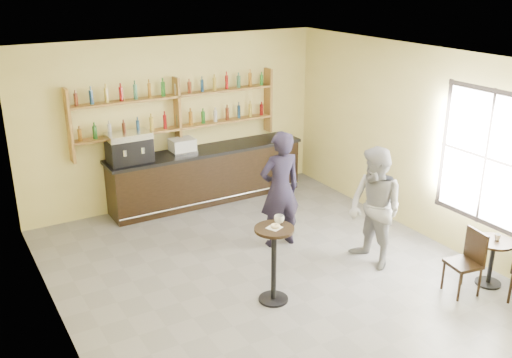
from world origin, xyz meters
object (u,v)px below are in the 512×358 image
chair_west (463,263)px  pedestal_table (274,265)px  espresso_machine (129,147)px  pastry_case (182,146)px  man_main (280,190)px  patron_second (375,209)px  cafe_table (491,262)px  bar_counter (207,175)px

chair_west → pedestal_table: bearing=-106.8°
espresso_machine → pastry_case: size_ratio=1.64×
man_main → patron_second: bearing=127.7°
pedestal_table → cafe_table: (2.94, -1.23, -0.20)m
man_main → patron_second: man_main is taller
man_main → chair_west: man_main is taller
chair_west → patron_second: size_ratio=0.50×
pedestal_table → patron_second: (1.86, 0.10, 0.39)m
cafe_table → chair_west: (-0.55, 0.05, 0.12)m
pastry_case → pedestal_table: pastry_case is taller
espresso_machine → chair_west: espresso_machine is taller
espresso_machine → cafe_table: 6.26m
cafe_table → pastry_case: bearing=117.8°
man_main → patron_second: size_ratio=1.04×
bar_counter → man_main: size_ratio=2.01×
chair_west → patron_second: (-0.53, 1.28, 0.47)m
pedestal_table → cafe_table: pedestal_table is taller
pastry_case → cafe_table: (2.63, -4.99, -0.85)m
espresso_machine → cafe_table: size_ratio=1.08×
patron_second → espresso_machine: bearing=-145.5°
pastry_case → patron_second: 3.97m
cafe_table → patron_second: 1.82m
espresso_machine → chair_west: size_ratio=0.81×
pedestal_table → chair_west: (2.39, -1.18, -0.08)m
bar_counter → chair_west: size_ratio=4.17×
pastry_case → patron_second: size_ratio=0.25×
cafe_table → chair_west: 0.57m
bar_counter → pastry_case: (-0.49, 0.00, 0.67)m
pastry_case → pedestal_table: size_ratio=0.42×
espresso_machine → cafe_table: bearing=-53.8°
pedestal_table → man_main: man_main is taller
cafe_table → pedestal_table: bearing=157.3°
pastry_case → cafe_table: size_ratio=0.66×
pedestal_table → patron_second: size_ratio=0.59×
bar_counter → pedestal_table: pedestal_table is taller
man_main → chair_west: (1.39, -2.60, -0.51)m
bar_counter → man_main: man_main is taller
pastry_case → chair_west: 5.40m
espresso_machine → patron_second: (2.57, -3.65, -0.40)m
pastry_case → cafe_table: 5.70m
chair_west → bar_counter: bearing=-152.8°
bar_counter → man_main: (0.19, -2.34, 0.44)m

